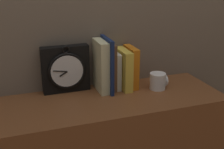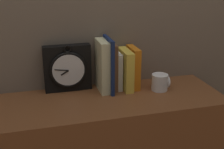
{
  "view_description": "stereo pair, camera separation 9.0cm",
  "coord_description": "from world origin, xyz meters",
  "views": [
    {
      "loc": [
        -0.43,
        -1.21,
        1.41
      ],
      "look_at": [
        0.0,
        0.0,
        0.94
      ],
      "focal_mm": 50.0,
      "sensor_mm": 36.0,
      "label": 1
    },
    {
      "loc": [
        -0.34,
        -1.24,
        1.41
      ],
      "look_at": [
        0.0,
        0.0,
        0.94
      ],
      "focal_mm": 50.0,
      "sensor_mm": 36.0,
      "label": 2
    }
  ],
  "objects": [
    {
      "name": "book_slot2_brown",
      "position": [
        0.03,
        0.12,
        0.93
      ],
      "size": [
        0.02,
        0.12,
        0.23
      ],
      "color": "brown",
      "rests_on": "bookshelf"
    },
    {
      "name": "book_slot1_navy",
      "position": [
        0.01,
        0.1,
        0.95
      ],
      "size": [
        0.02,
        0.16,
        0.26
      ],
      "color": "navy",
      "rests_on": "bookshelf"
    },
    {
      "name": "book_slot5_orange",
      "position": [
        0.14,
        0.11,
        0.92
      ],
      "size": [
        0.03,
        0.13,
        0.2
      ],
      "color": "orange",
      "rests_on": "bookshelf"
    },
    {
      "name": "mug",
      "position": [
        0.25,
        0.04,
        0.86
      ],
      "size": [
        0.08,
        0.08,
        0.08
      ],
      "color": "white",
      "rests_on": "bookshelf"
    },
    {
      "name": "clock",
      "position": [
        -0.17,
        0.15,
        0.93
      ],
      "size": [
        0.22,
        0.06,
        0.23
      ],
      "color": "black",
      "rests_on": "bookshelf"
    },
    {
      "name": "book_slot4_yellow",
      "position": [
        0.1,
        0.1,
        0.92
      ],
      "size": [
        0.04,
        0.15,
        0.19
      ],
      "color": "yellow",
      "rests_on": "bookshelf"
    },
    {
      "name": "book_slot0_cream",
      "position": [
        -0.02,
        0.11,
        0.94
      ],
      "size": [
        0.04,
        0.14,
        0.24
      ],
      "color": "beige",
      "rests_on": "bookshelf"
    },
    {
      "name": "book_slot3_white",
      "position": [
        0.06,
        0.12,
        0.91
      ],
      "size": [
        0.02,
        0.12,
        0.18
      ],
      "color": "white",
      "rests_on": "bookshelf"
    }
  ]
}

